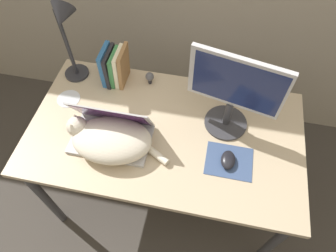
{
  "coord_description": "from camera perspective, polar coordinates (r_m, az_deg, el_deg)",
  "views": [
    {
      "loc": [
        0.18,
        -0.41,
        1.94
      ],
      "look_at": [
        0.02,
        0.34,
        0.84
      ],
      "focal_mm": 32.0,
      "sensor_mm": 36.0,
      "label": 1
    }
  ],
  "objects": [
    {
      "name": "ground_plane",
      "position": [
        1.99,
        -2.81,
        -21.88
      ],
      "size": [
        12.0,
        12.0,
        0.0
      ],
      "primitive_type": "plane",
      "color": "#3D3833"
    },
    {
      "name": "desk",
      "position": [
        1.51,
        -0.57,
        -2.48
      ],
      "size": [
        1.32,
        0.75,
        0.74
      ],
      "color": "tan",
      "rests_on": "ground_plane"
    },
    {
      "name": "laptop",
      "position": [
        1.42,
        -10.73,
        -1.12
      ],
      "size": [
        0.37,
        0.23,
        0.22
      ],
      "color": "#B7B7BC",
      "rests_on": "desk"
    },
    {
      "name": "cat",
      "position": [
        1.37,
        -11.04,
        -2.42
      ],
      "size": [
        0.49,
        0.28,
        0.14
      ],
      "color": "beige",
      "rests_on": "desk"
    },
    {
      "name": "external_monitor",
      "position": [
        1.32,
        12.45,
        6.39
      ],
      "size": [
        0.41,
        0.21,
        0.42
      ],
      "color": "#333338",
      "rests_on": "desk"
    },
    {
      "name": "mousepad",
      "position": [
        1.39,
        11.54,
        -6.56
      ],
      "size": [
        0.21,
        0.17,
        0.0
      ],
      "color": "#384C75",
      "rests_on": "desk"
    },
    {
      "name": "computer_mouse",
      "position": [
        1.37,
        11.38,
        -6.36
      ],
      "size": [
        0.06,
        0.1,
        0.04
      ],
      "color": "black",
      "rests_on": "mousepad"
    },
    {
      "name": "book_row",
      "position": [
        1.62,
        -10.09,
        11.13
      ],
      "size": [
        0.12,
        0.16,
        0.21
      ],
      "color": "#285B93",
      "rests_on": "desk"
    },
    {
      "name": "desk_lamp",
      "position": [
        1.52,
        -19.01,
        16.9
      ],
      "size": [
        0.17,
        0.17,
        0.48
      ],
      "color": "#28282D",
      "rests_on": "desk"
    },
    {
      "name": "webcam",
      "position": [
        1.62,
        -3.51,
        9.31
      ],
      "size": [
        0.05,
        0.05,
        0.07
      ],
      "color": "#232328",
      "rests_on": "desk"
    },
    {
      "name": "cd_disc",
      "position": [
        1.65,
        -18.41,
        4.96
      ],
      "size": [
        0.12,
        0.12,
        0.0
      ],
      "color": "silver",
      "rests_on": "desk"
    }
  ]
}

